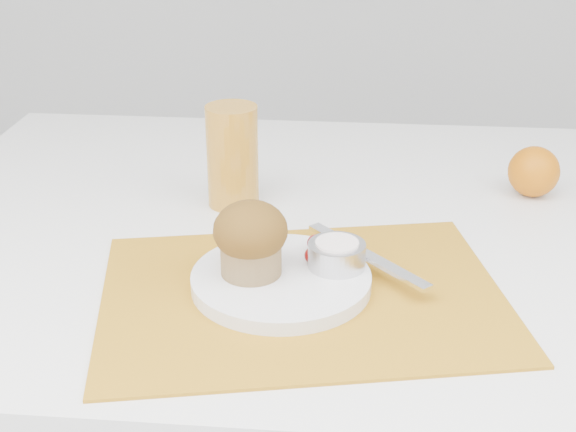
# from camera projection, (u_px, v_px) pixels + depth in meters

# --- Properties ---
(placemat) EXTENTS (0.48, 0.39, 0.00)m
(placemat) POSITION_uv_depth(u_px,v_px,m) (303.00, 296.00, 0.85)
(placemat) COLOR #B97C19
(placemat) RESTS_ON table
(plate) EXTENTS (0.20, 0.20, 0.02)m
(plate) POSITION_uv_depth(u_px,v_px,m) (281.00, 280.00, 0.86)
(plate) COLOR white
(plate) RESTS_ON placemat
(ramekin) EXTENTS (0.07, 0.07, 0.03)m
(ramekin) POSITION_uv_depth(u_px,v_px,m) (337.00, 255.00, 0.86)
(ramekin) COLOR silver
(ramekin) RESTS_ON plate
(cream) EXTENTS (0.06, 0.06, 0.01)m
(cream) POSITION_uv_depth(u_px,v_px,m) (337.00, 244.00, 0.86)
(cream) COLOR white
(cream) RESTS_ON ramekin
(raspberry_near) EXTENTS (0.02, 0.02, 0.02)m
(raspberry_near) POSITION_uv_depth(u_px,v_px,m) (316.00, 243.00, 0.90)
(raspberry_near) COLOR #580208
(raspberry_near) RESTS_ON plate
(raspberry_far) EXTENTS (0.02, 0.02, 0.02)m
(raspberry_far) POSITION_uv_depth(u_px,v_px,m) (314.00, 255.00, 0.87)
(raspberry_far) COLOR #500302
(raspberry_far) RESTS_ON plate
(butter_knife) EXTENTS (0.14, 0.15, 0.00)m
(butter_knife) POSITION_uv_depth(u_px,v_px,m) (367.00, 255.00, 0.89)
(butter_knife) COLOR white
(butter_knife) RESTS_ON plate
(orange) EXTENTS (0.07, 0.07, 0.07)m
(orange) POSITION_uv_depth(u_px,v_px,m) (534.00, 172.00, 1.08)
(orange) COLOR #CC6707
(orange) RESTS_ON table
(juice_glass) EXTENTS (0.08, 0.08, 0.13)m
(juice_glass) POSITION_uv_depth(u_px,v_px,m) (233.00, 156.00, 1.04)
(juice_glass) COLOR #C48424
(juice_glass) RESTS_ON table
(muffin) EXTENTS (0.08, 0.08, 0.08)m
(muffin) POSITION_uv_depth(u_px,v_px,m) (251.00, 238.00, 0.84)
(muffin) COLOR olive
(muffin) RESTS_ON plate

